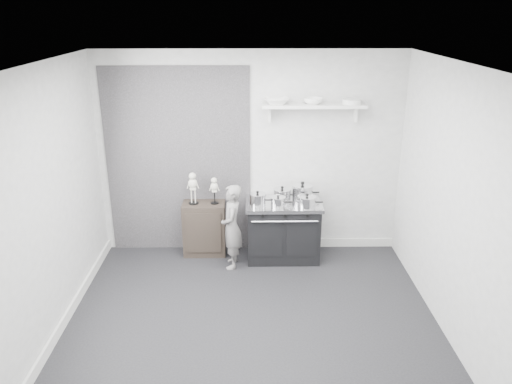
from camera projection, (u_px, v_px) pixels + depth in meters
ground at (251, 321)px, 5.37m from camera, size 4.00×4.00×0.00m
room_shell at (242, 173)px, 4.94m from camera, size 4.02×3.62×2.71m
wall_shelf at (314, 106)px, 6.26m from camera, size 1.30×0.26×0.24m
stove at (283, 230)px, 6.62m from camera, size 0.99×0.62×0.79m
side_cabinet at (204, 229)px, 6.75m from camera, size 0.56×0.33×0.73m
child at (232, 227)px, 6.34m from camera, size 0.27×0.41×1.11m
pot_front_left at (258, 199)px, 6.35m from camera, size 0.30×0.21×0.20m
pot_back_left at (282, 194)px, 6.55m from camera, size 0.32×0.23×0.19m
pot_back_right at (302, 192)px, 6.57m from camera, size 0.37×0.28×0.24m
pot_front_right at (307, 202)px, 6.31m from camera, size 0.32×0.23×0.18m
pot_front_center at (278, 202)px, 6.34m from camera, size 0.28×0.19×0.16m
skeleton_full at (193, 186)px, 6.53m from camera, size 0.14×0.09×0.50m
skeleton_torso at (214, 189)px, 6.55m from camera, size 0.12×0.08×0.42m
bowl_large at (277, 101)px, 6.22m from camera, size 0.32×0.32×0.08m
bowl_small at (313, 101)px, 6.23m from camera, size 0.24×0.24×0.08m
plate_stack at (352, 101)px, 6.24m from camera, size 0.24×0.24×0.06m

